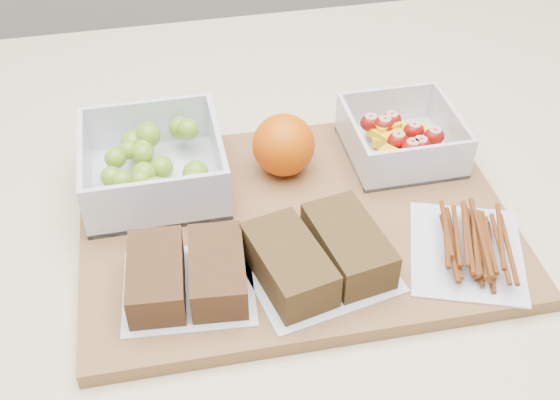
# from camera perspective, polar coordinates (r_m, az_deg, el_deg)

# --- Properties ---
(cutting_board) EXTENTS (0.42, 0.31, 0.02)m
(cutting_board) POSITION_cam_1_polar(r_m,az_deg,el_deg) (0.70, 1.27, -1.87)
(cutting_board) COLOR brown
(cutting_board) RESTS_ON counter
(grape_container) EXTENTS (0.14, 0.14, 0.06)m
(grape_container) POSITION_cam_1_polar(r_m,az_deg,el_deg) (0.73, -10.17, 2.91)
(grape_container) COLOR silver
(grape_container) RESTS_ON cutting_board
(fruit_container) EXTENTS (0.12, 0.12, 0.05)m
(fruit_container) POSITION_cam_1_polar(r_m,az_deg,el_deg) (0.77, 9.81, 4.90)
(fruit_container) COLOR silver
(fruit_container) RESTS_ON cutting_board
(orange) EXTENTS (0.07, 0.07, 0.07)m
(orange) POSITION_cam_1_polar(r_m,az_deg,el_deg) (0.73, 0.29, 4.49)
(orange) COLOR #DD5605
(orange) RESTS_ON cutting_board
(sandwich_bag_left) EXTENTS (0.12, 0.11, 0.04)m
(sandwich_bag_left) POSITION_cam_1_polar(r_m,az_deg,el_deg) (0.62, -7.56, -6.03)
(sandwich_bag_left) COLOR silver
(sandwich_bag_left) RESTS_ON cutting_board
(sandwich_bag_center) EXTENTS (0.15, 0.14, 0.04)m
(sandwich_bag_center) POSITION_cam_1_polar(r_m,az_deg,el_deg) (0.63, 3.18, -4.53)
(sandwich_bag_center) COLOR silver
(sandwich_bag_center) RESTS_ON cutting_board
(pretzel_bag) EXTENTS (0.14, 0.15, 0.03)m
(pretzel_bag) POSITION_cam_1_polar(r_m,az_deg,el_deg) (0.67, 15.08, -3.32)
(pretzel_bag) COLOR silver
(pretzel_bag) RESTS_ON cutting_board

